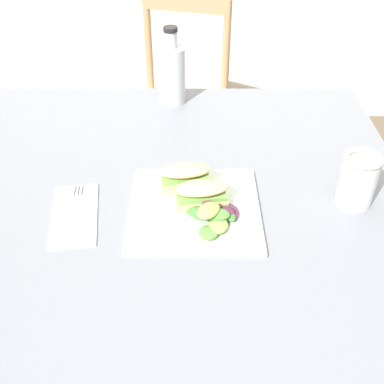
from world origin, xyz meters
TOP-DOWN VIEW (x-y plane):
  - dining_table at (-0.07, 0.14)m, footprint 1.13×1.02m
  - chair_wooden_far at (-0.07, 1.08)m, footprint 0.49×0.49m
  - plate_lunch at (-0.00, 0.06)m, footprint 0.28×0.28m
  - sandwich_half_front at (0.01, 0.07)m, footprint 0.12×0.08m
  - sandwich_half_back at (-0.02, 0.13)m, footprint 0.12×0.08m
  - salad_mixed_greens at (0.04, 0.02)m, footprint 0.12×0.12m
  - napkin_folded at (-0.25, 0.04)m, footprint 0.12×0.21m
  - fork_on_napkin at (-0.25, 0.06)m, footprint 0.03×0.19m
  - bottle_cold_brew at (-0.07, 0.57)m, footprint 0.08×0.08m
  - mason_jar_iced_tea at (0.35, 0.09)m, footprint 0.08×0.08m

SIDE VIEW (x-z plane):
  - chair_wooden_far at x=-0.07m, z-range 0.01..0.88m
  - dining_table at x=-0.07m, z-range 0.25..0.99m
  - napkin_folded at x=-0.25m, z-range 0.74..0.74m
  - plate_lunch at x=0.00m, z-range 0.74..0.75m
  - fork_on_napkin at x=-0.25m, z-range 0.74..0.75m
  - salad_mixed_greens at x=0.04m, z-range 0.75..0.78m
  - sandwich_half_front at x=0.01m, z-range 0.75..0.81m
  - sandwich_half_back at x=-0.02m, z-range 0.75..0.81m
  - mason_jar_iced_tea at x=0.35m, z-range 0.73..0.85m
  - bottle_cold_brew at x=-0.07m, z-range 0.71..0.93m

